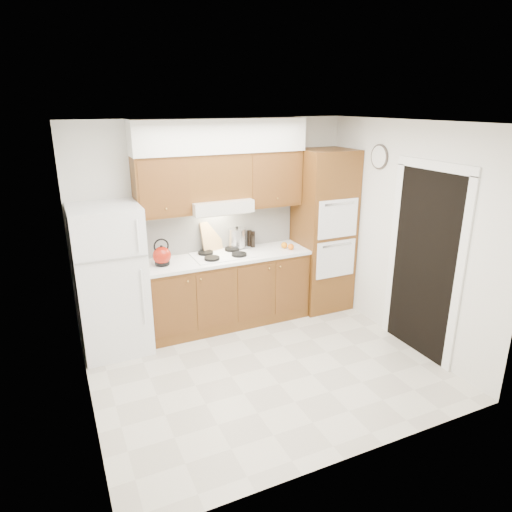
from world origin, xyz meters
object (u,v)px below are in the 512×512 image
Objects in this scene: kettle at (162,256)px; stock_pot at (237,238)px; oven_cabinet at (323,231)px; fridge at (111,280)px.

stock_pot is (1.05, 0.22, 0.03)m from kettle.
oven_cabinet is 10.11× the size of kettle.
oven_cabinet is 1.21m from stock_pot.
fridge is at bearing -152.12° from kettle.
kettle is at bearing 2.99° from fridge.
stock_pot is at bearing 36.90° from kettle.
oven_cabinet is at bearing 0.70° from fridge.
fridge is 2.86m from oven_cabinet.
fridge is 0.78× the size of oven_cabinet.
fridge reaches higher than stock_pot.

